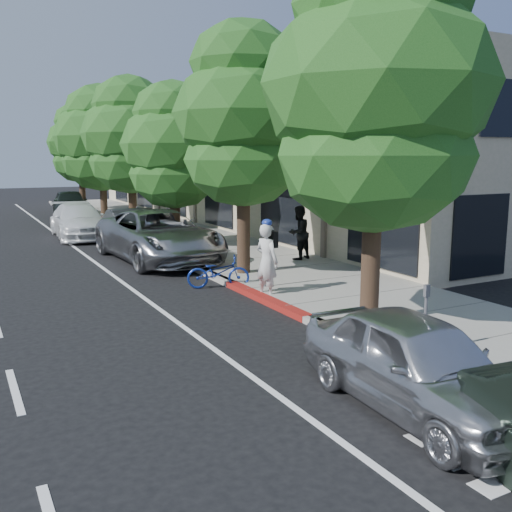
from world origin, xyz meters
TOP-DOWN VIEW (x-y plane):
  - ground at (0.00, 0.00)m, footprint 120.00×120.00m
  - sidewalk at (2.30, 8.00)m, footprint 4.60×56.00m
  - curb at (0.00, 8.00)m, footprint 0.30×56.00m
  - curb_red_segment at (0.00, 1.00)m, footprint 0.32×4.00m
  - storefront_building at (9.60, 18.00)m, footprint 10.00×36.00m
  - street_tree_0 at (0.90, -2.00)m, footprint 4.78×4.78m
  - street_tree_1 at (0.90, 4.00)m, footprint 4.16×4.16m
  - street_tree_2 at (0.90, 10.00)m, footprint 4.10×4.10m
  - street_tree_3 at (0.90, 16.00)m, footprint 4.66×4.66m
  - street_tree_4 at (0.90, 22.00)m, footprint 5.28×5.28m
  - street_tree_5 at (0.90, 28.00)m, footprint 4.26×4.26m
  - cyclist at (0.25, 1.36)m, footprint 0.65×0.82m
  - bicycle at (-0.40, 3.00)m, footprint 1.85×1.22m
  - silver_suv at (-0.50, 7.89)m, footprint 3.32×6.61m
  - dark_sedan at (-0.59, 10.65)m, footprint 1.97×4.92m
  - white_pickup at (-1.86, 15.17)m, footprint 2.36×5.34m
  - dark_suv_far at (-0.50, 24.83)m, footprint 2.43×4.96m
  - near_car_a at (-1.08, -5.50)m, footprint 1.91×4.30m
  - pedestrian at (3.58, 5.10)m, footprint 1.07×0.95m

SIDE VIEW (x-z plane):
  - ground at x=0.00m, z-range 0.00..0.00m
  - sidewalk at x=2.30m, z-range 0.00..0.15m
  - curb at x=0.00m, z-range 0.00..0.15m
  - curb_red_segment at x=0.00m, z-range 0.00..0.15m
  - bicycle at x=-0.40m, z-range 0.00..0.92m
  - near_car_a at x=-1.08m, z-range 0.00..1.44m
  - white_pickup at x=-1.86m, z-range 0.00..1.53m
  - dark_sedan at x=-0.59m, z-range 0.00..1.59m
  - dark_suv_far at x=-0.50m, z-range 0.00..1.63m
  - silver_suv at x=-0.50m, z-range 0.00..1.80m
  - cyclist at x=0.25m, z-range 0.00..1.97m
  - pedestrian at x=3.58m, z-range 0.15..2.00m
  - storefront_building at x=9.60m, z-range 0.00..7.00m
  - street_tree_2 at x=0.90m, z-range 0.75..7.32m
  - street_tree_5 at x=0.90m, z-range 0.87..8.06m
  - street_tree_3 at x=0.90m, z-range 0.86..8.35m
  - street_tree_4 at x=0.90m, z-range 0.78..8.50m
  - street_tree_1 at x=0.90m, z-range 0.99..8.58m
  - street_tree_0 at x=0.90m, z-range 0.96..8.94m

